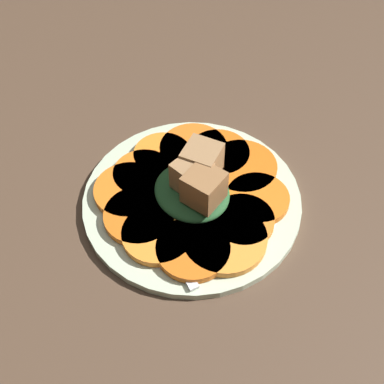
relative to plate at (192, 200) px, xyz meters
The scene contains 16 objects.
table_slab 1.52cm from the plate, ahead, with size 120.00×120.00×2.00cm, color #4C3828.
plate is the anchor object (origin of this frame).
carrot_slice_0 7.00cm from the plate, 21.38° to the left, with size 7.29×7.29×0.90cm, color orange.
carrot_slice_1 7.84cm from the plate, 50.17° to the left, with size 7.55×7.55×0.90cm, color orange.
carrot_slice_2 7.70cm from the plate, 87.57° to the left, with size 8.72×8.72×0.90cm, color #D76115.
carrot_slice_3 7.63cm from the plate, 117.89° to the left, with size 7.85×7.85×0.90cm, color #D76215.
carrot_slice_4 7.57cm from the plate, 142.95° to the left, with size 8.68×8.68×0.90cm, color orange.
carrot_slice_5 7.55cm from the plate, behind, with size 7.30×7.30×0.90cm, color orange.
carrot_slice_6 6.90cm from the plate, 154.72° to the right, with size 7.49×7.49×0.90cm, color orange.
carrot_slice_7 7.64cm from the plate, 130.77° to the right, with size 8.44×8.44×0.90cm, color orange.
carrot_slice_8 6.87cm from the plate, 98.60° to the right, with size 8.29×8.29×0.90cm, color orange.
carrot_slice_9 6.89cm from the plate, 69.81° to the right, with size 8.21×8.21×0.90cm, color orange.
carrot_slice_10 7.69cm from the plate, 34.77° to the right, with size 8.26×8.26×0.90cm, color orange.
carrot_slice_11 7.22cm from the plate, ahead, with size 9.66×9.66×0.90cm, color orange.
center_pile 3.22cm from the plate, 64.30° to the left, with size 9.53×9.13×6.15cm.
fork 5.60cm from the plate, 79.08° to the right, with size 17.84×4.62×0.40cm.
Camera 1 is at (32.35, -23.15, 52.97)cm, focal length 50.00 mm.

